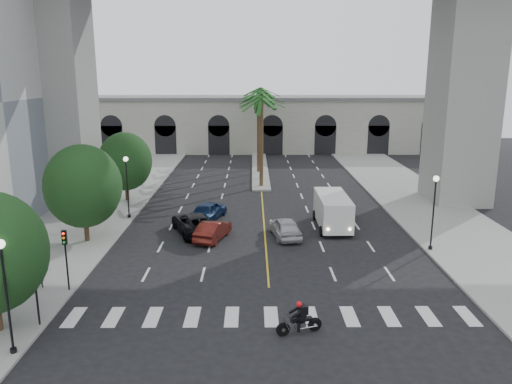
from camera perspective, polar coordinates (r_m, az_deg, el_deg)
name	(u,v)px	position (r m, az deg, el deg)	size (l,w,h in m)	color
ground	(270,303)	(27.44, 1.62, -12.60)	(140.00, 140.00, 0.00)	black
sidewalk_left	(83,222)	(43.74, -19.18, -3.22)	(8.00, 100.00, 0.15)	gray
sidewalk_right	(444,221)	(44.37, 20.70, -3.11)	(8.00, 100.00, 0.15)	gray
median	(260,169)	(63.78, 0.45, 2.63)	(2.00, 24.00, 0.20)	gray
pier_building	(258,123)	(80.03, 0.28, 7.85)	(71.00, 10.50, 8.50)	beige
palm_a	(261,102)	(52.73, 0.63, 10.22)	(3.20, 3.20, 10.30)	#47331E
palm_b	(262,98)	(56.72, 0.66, 10.73)	(3.20, 3.20, 10.60)	#47331E
palm_c	(259,100)	(60.73, 0.30, 10.47)	(3.20, 3.20, 10.10)	#47331E
palm_d	(261,92)	(64.70, 0.57, 11.30)	(3.20, 3.20, 10.90)	#47331E
palm_e	(259,95)	(68.71, 0.30, 11.05)	(3.20, 3.20, 10.40)	#47331E
palm_f	(260,92)	(72.70, 0.51, 11.39)	(3.20, 3.20, 10.70)	#47331E
street_tree_mid	(83,186)	(37.51, -19.16, 0.62)	(5.44, 5.44, 7.21)	#382616
street_tree_far	(125,161)	(48.86, -14.72, 3.39)	(5.04, 5.04, 6.68)	#382616
lamp_post_left_near	(6,287)	(23.94, -26.71, -9.70)	(0.40, 0.40, 5.35)	black
lamp_post_left_far	(127,182)	(42.89, -14.52, 1.12)	(0.40, 0.40, 5.35)	black
lamp_post_right	(434,206)	(35.99, 19.66, -1.56)	(0.40, 0.40, 5.35)	black
traffic_signal_near	(35,279)	(26.24, -23.96, -9.09)	(0.25, 0.18, 3.65)	black
traffic_signal_far	(66,250)	(29.70, -20.94, -6.22)	(0.25, 0.18, 3.65)	black
motorcycle_rider	(301,319)	(24.37, 5.12, -14.23)	(2.23, 0.86, 1.65)	black
car_a	(285,227)	(37.61, 3.34, -4.04)	(1.82, 4.51, 1.54)	#B5B3B9
car_b	(213,230)	(37.14, -4.94, -4.38)	(1.51, 4.34, 1.43)	#521510
car_c	(194,223)	(38.82, -7.09, -3.54)	(2.60, 5.64, 1.57)	black
car_d	(339,213)	(42.38, 9.51, -2.34)	(1.85, 4.55, 1.32)	#5A595E
car_e	(209,210)	(42.24, -5.43, -2.07)	(1.88, 4.68, 1.59)	#0E2245
cargo_van	(333,210)	(40.01, 8.76, -2.05)	(2.51, 6.21, 2.64)	silver
pedestrian_a	(38,273)	(31.15, -23.62, -8.45)	(0.64, 0.42, 1.77)	black
pedestrian_b	(33,260)	(33.57, -24.15, -7.08)	(0.78, 0.61, 1.61)	black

